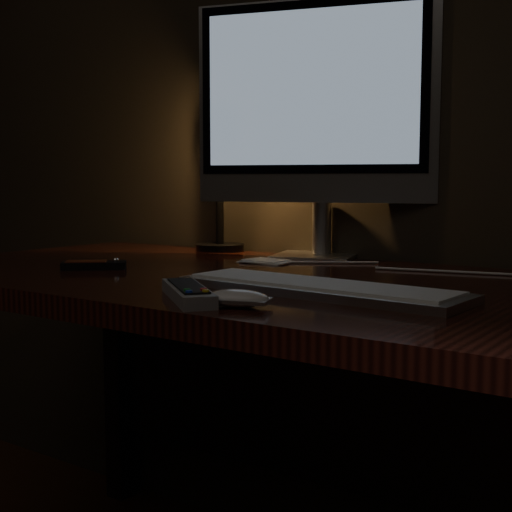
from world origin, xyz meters
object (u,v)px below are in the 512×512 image
Objects in this scene: keyboard at (319,288)px; media_remote at (94,265)px; desk at (290,337)px; tv_remote at (188,292)px; monitor at (315,107)px; desk_lamp at (219,139)px; mouse at (238,301)px.

keyboard is 3.86× the size of media_remote.
media_remote reaches higher than desk.
media_remote is 0.44m from tv_remote.
keyboard is (0.17, -0.19, 0.14)m from desk.
desk is 0.55m from monitor.
keyboard is 1.17× the size of desk_lamp.
desk_lamp is at bearing 111.31° from mouse.
desk is 3.81× the size of desk_lamp.
tv_remote is 0.45× the size of desk_lamp.
monitor reaches higher than tv_remote.
media_remote is at bearing -177.60° from keyboard.
tv_remote is at bearing 157.29° from mouse.
media_remote is at bearing -137.43° from monitor.
tv_remote is at bearing -77.85° from desk_lamp.
media_remote is at bearing -112.98° from desk_lamp.
tv_remote is (0.40, -0.18, 0.00)m from media_remote.
keyboard and mouse have the same top height.
desk is 0.41m from mouse.
desk_lamp reaches higher than keyboard.
desk_lamp reaches higher than mouse.
mouse is (0.14, -0.36, 0.14)m from desk.
media_remote reaches higher than mouse.
desk is at bearing 135.79° from keyboard.
monitor is 0.62m from keyboard.
monitor is at bearing 92.42° from mouse.
keyboard is 0.73m from desk_lamp.
tv_remote is at bearing -64.30° from media_remote.
tv_remote reaches higher than desk.
desk_lamp is (-0.39, 0.58, 0.27)m from tv_remote.
desk is 0.39m from tv_remote.
monitor is 1.19× the size of keyboard.
mouse is at bearing -97.75° from keyboard.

